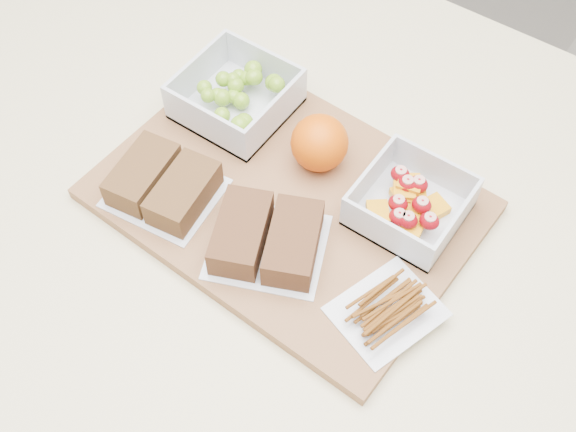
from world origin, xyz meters
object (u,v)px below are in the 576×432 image
Objects in this scene: fruit_container at (410,204)px; grape_container at (239,96)px; sandwich_bag_center at (267,238)px; sandwich_bag_left at (163,184)px; orange at (319,143)px; pretzel_bag at (388,307)px; cutting_board at (287,200)px.

grape_container is at bearing 175.85° from fruit_container.
grape_container reaches higher than sandwich_bag_center.
sandwich_bag_left is at bearing -86.08° from grape_container.
sandwich_bag_center is (0.02, -0.13, -0.02)m from orange.
grape_container is 0.98× the size of pretzel_bag.
fruit_container is at bearing -4.15° from grape_container.
sandwich_bag_center reaches higher than sandwich_bag_left.
cutting_board is at bearing -91.39° from orange.
grape_container reaches higher than fruit_container.
grape_container is 0.33m from pretzel_bag.
pretzel_bag is at bearing -25.02° from grape_container.
cutting_board is 0.08m from sandwich_bag_center.
fruit_container reaches higher than cutting_board.
orange is at bearing 90.91° from cutting_board.
orange reaches higher than cutting_board.
fruit_container is at bearing 110.09° from pretzel_bag.
sandwich_bag_left is (0.01, -0.16, -0.00)m from grape_container.
grape_container is 0.16m from sandwich_bag_left.
fruit_container is 0.86× the size of sandwich_bag_left.
orange reaches higher than sandwich_bag_left.
sandwich_bag_center reaches higher than pretzel_bag.
fruit_container is at bearing -2.23° from orange.
cutting_board is at bearing 160.04° from pretzel_bag.
sandwich_bag_left is at bearing -143.83° from cutting_board.
grape_container is at bearing 135.76° from sandwich_bag_center.
sandwich_bag_left is (-0.25, -0.14, -0.00)m from fruit_container.
sandwich_bag_left is at bearing -129.81° from orange.
orange is 0.19m from sandwich_bag_left.
sandwich_bag_center is at bearing -80.78° from orange.
fruit_container reaches higher than pretzel_bag.
grape_container is 1.11× the size of fruit_container.
orange is (-0.13, 0.00, 0.02)m from fruit_container.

